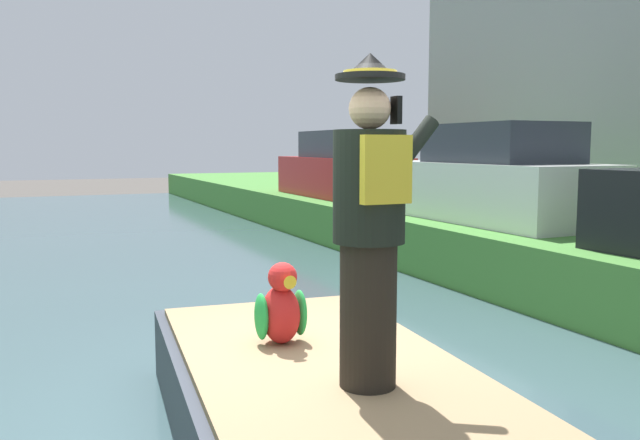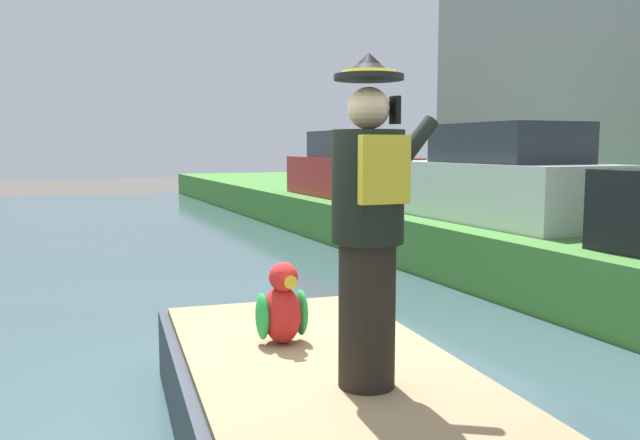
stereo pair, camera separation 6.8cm
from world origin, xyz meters
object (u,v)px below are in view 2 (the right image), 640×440
Objects in this scene: boat at (336,422)px; parked_car_white at (500,180)px; parked_car_red at (350,169)px; person_pirate at (369,224)px; parrot_plush at (282,308)px.

boat is 1.08× the size of parked_car_white.
boat is 11.62m from parked_car_red.
person_pirate is 11.77m from parked_car_red.
parked_car_red is at bearing 70.99° from person_pirate.
parked_car_red reaches higher than boat.
boat is at bearing 111.71° from person_pirate.
boat is at bearing -81.96° from parrot_plush.
parked_car_white is 5.49m from parked_car_red.
boat is 1.26m from person_pirate.
parrot_plush is 0.14× the size of parked_car_white.
boat is 1.08× the size of parked_car_red.
parked_car_white is (4.97, 4.95, 1.13)m from boat.
parked_car_red is at bearing 64.55° from boat.
person_pirate reaches higher than boat.
parked_car_white is 1.00× the size of parked_car_red.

